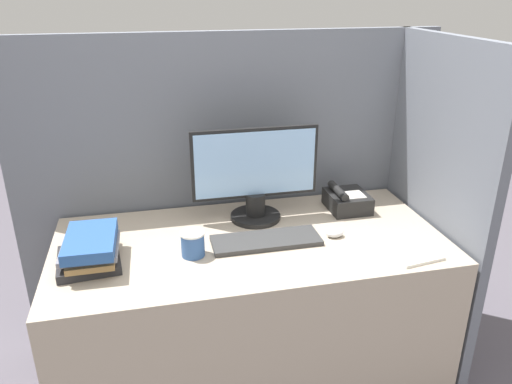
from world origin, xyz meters
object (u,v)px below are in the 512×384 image
object	(u,v)px
keyboard	(266,240)
desk_telephone	(347,200)
coffee_cup	(193,244)
book_stack	(90,250)
mouse	(335,233)
monitor	(255,178)

from	to	relation	value
keyboard	desk_telephone	bearing A→B (deg)	27.92
keyboard	desk_telephone	xyz separation A→B (m)	(0.45, 0.24, 0.03)
coffee_cup	book_stack	size ratio (longest dim) A/B	0.33
mouse	desk_telephone	distance (m)	0.30
coffee_cup	book_stack	distance (m)	0.38
monitor	coffee_cup	world-z (taller)	monitor
keyboard	book_stack	distance (m)	0.69
coffee_cup	book_stack	bearing A→B (deg)	177.02
book_stack	desk_telephone	size ratio (longest dim) A/B	1.48
book_stack	mouse	bearing A→B (deg)	0.12
keyboard	coffee_cup	distance (m)	0.31
desk_telephone	mouse	bearing A→B (deg)	-121.52
monitor	desk_telephone	bearing A→B (deg)	0.23
keyboard	desk_telephone	distance (m)	0.51
keyboard	coffee_cup	size ratio (longest dim) A/B	4.41
monitor	desk_telephone	size ratio (longest dim) A/B	2.73
mouse	desk_telephone	bearing A→B (deg)	58.48
coffee_cup	desk_telephone	size ratio (longest dim) A/B	0.49
mouse	book_stack	xyz separation A→B (m)	(-0.98, -0.00, 0.04)
keyboard	book_stack	xyz separation A→B (m)	(-0.69, -0.02, 0.05)
mouse	book_stack	distance (m)	0.98
monitor	mouse	world-z (taller)	monitor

